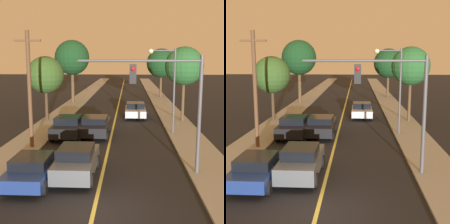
# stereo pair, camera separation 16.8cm
# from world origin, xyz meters

# --- Properties ---
(ground_plane) EXTENTS (200.00, 200.00, 0.00)m
(ground_plane) POSITION_xyz_m (0.00, 0.00, 0.00)
(ground_plane) COLOR black
(road_surface) EXTENTS (8.39, 80.00, 0.01)m
(road_surface) POSITION_xyz_m (0.00, 36.00, 0.01)
(road_surface) COLOR black
(road_surface) RESTS_ON ground
(sidewalk_left) EXTENTS (2.50, 80.00, 0.12)m
(sidewalk_left) POSITION_xyz_m (-5.44, 36.00, 0.06)
(sidewalk_left) COLOR gray
(sidewalk_left) RESTS_ON ground
(sidewalk_right) EXTENTS (2.50, 80.00, 0.12)m
(sidewalk_right) POSITION_xyz_m (5.44, 36.00, 0.06)
(sidewalk_right) COLOR gray
(sidewalk_right) RESTS_ON ground
(car_near_lane_front) EXTENTS (1.88, 4.11, 1.53)m
(car_near_lane_front) POSITION_xyz_m (-1.17, 3.43, 0.79)
(car_near_lane_front) COLOR #474C51
(car_near_lane_front) RESTS_ON ground
(car_near_lane_second) EXTENTS (2.06, 4.66, 1.42)m
(car_near_lane_second) POSITION_xyz_m (-1.17, 11.69, 0.74)
(car_near_lane_second) COLOR black
(car_near_lane_second) RESTS_ON ground
(car_outer_lane_front) EXTENTS (1.91, 4.09, 1.33)m
(car_outer_lane_front) POSITION_xyz_m (-3.02, 2.59, 0.70)
(car_outer_lane_front) COLOR navy
(car_outer_lane_front) RESTS_ON ground
(car_outer_lane_second) EXTENTS (2.04, 4.37, 1.54)m
(car_outer_lane_second) POSITION_xyz_m (-3.02, 10.97, 0.81)
(car_outer_lane_second) COLOR black
(car_outer_lane_second) RESTS_ON ground
(car_far_oncoming) EXTENTS (2.01, 4.02, 1.44)m
(car_far_oncoming) POSITION_xyz_m (1.89, 18.77, 0.73)
(car_far_oncoming) COLOR #A5A8B2
(car_far_oncoming) RESTS_ON ground
(traffic_signal_mast) EXTENTS (5.82, 0.42, 5.61)m
(traffic_signal_mast) POSITION_xyz_m (3.13, 4.05, 4.02)
(traffic_signal_mast) COLOR #47474C
(traffic_signal_mast) RESTS_ON ground
(streetlamp_right) EXTENTS (1.98, 0.36, 6.17)m
(streetlamp_right) POSITION_xyz_m (4.03, 12.20, 4.17)
(streetlamp_right) COLOR #47474C
(streetlamp_right) RESTS_ON ground
(utility_pole_left) EXTENTS (1.60, 0.24, 7.12)m
(utility_pole_left) POSITION_xyz_m (-4.79, 8.02, 3.84)
(utility_pole_left) COLOR #513823
(utility_pole_left) RESTS_ON ground
(tree_left_near) EXTENTS (3.25, 3.25, 5.67)m
(tree_left_near) POSITION_xyz_m (-6.08, 16.56, 4.15)
(tree_left_near) COLOR #3D2B1C
(tree_left_near) RESTS_ON ground
(tree_left_far) EXTENTS (4.26, 4.26, 7.71)m
(tree_left_far) POSITION_xyz_m (-5.75, 27.94, 5.67)
(tree_left_far) COLOR #4C3823
(tree_left_far) RESTS_ON ground
(tree_right_near) EXTENTS (3.33, 3.33, 6.49)m
(tree_right_near) POSITION_xyz_m (6.02, 16.89, 4.93)
(tree_right_near) COLOR #4C3823
(tree_right_near) RESTS_ON ground
(tree_right_far) EXTENTS (4.14, 4.14, 6.87)m
(tree_right_far) POSITION_xyz_m (5.80, 34.37, 4.90)
(tree_right_far) COLOR #4C3823
(tree_right_far) RESTS_ON ground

